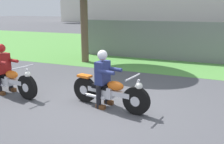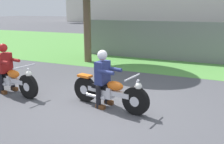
{
  "view_description": "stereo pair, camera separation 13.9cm",
  "coord_description": "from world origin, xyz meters",
  "px_view_note": "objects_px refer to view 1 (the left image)",
  "views": [
    {
      "loc": [
        2.35,
        -5.13,
        2.35
      ],
      "look_at": [
        0.19,
        0.18,
        0.85
      ],
      "focal_mm": 38.87,
      "sensor_mm": 36.0,
      "label": 1
    },
    {
      "loc": [
        2.47,
        -5.08,
        2.35
      ],
      "look_at": [
        0.19,
        0.18,
        0.85
      ],
      "focal_mm": 38.87,
      "sensor_mm": 36.0,
      "label": 2
    }
  ],
  "objects_px": {
    "motorcycle_lead": "(109,92)",
    "rider_follow": "(3,65)",
    "motorcycle_follow": "(9,80)",
    "rider_lead": "(103,74)"
  },
  "relations": [
    {
      "from": "rider_lead",
      "to": "rider_follow",
      "type": "relative_size",
      "value": 1.0
    },
    {
      "from": "motorcycle_lead",
      "to": "rider_follow",
      "type": "height_order",
      "value": "rider_follow"
    },
    {
      "from": "motorcycle_lead",
      "to": "motorcycle_follow",
      "type": "distance_m",
      "value": 3.02
    },
    {
      "from": "rider_lead",
      "to": "rider_follow",
      "type": "bearing_deg",
      "value": -166.87
    },
    {
      "from": "motorcycle_lead",
      "to": "rider_lead",
      "type": "bearing_deg",
      "value": 179.19
    },
    {
      "from": "motorcycle_lead",
      "to": "rider_follow",
      "type": "relative_size",
      "value": 1.51
    },
    {
      "from": "rider_follow",
      "to": "motorcycle_follow",
      "type": "bearing_deg",
      "value": -0.79
    },
    {
      "from": "motorcycle_follow",
      "to": "rider_follow",
      "type": "bearing_deg",
      "value": 179.21
    },
    {
      "from": "motorcycle_lead",
      "to": "rider_lead",
      "type": "distance_m",
      "value": 0.46
    },
    {
      "from": "motorcycle_lead",
      "to": "motorcycle_follow",
      "type": "relative_size",
      "value": 0.95
    }
  ]
}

